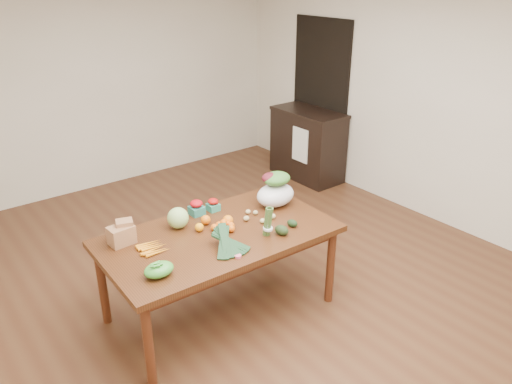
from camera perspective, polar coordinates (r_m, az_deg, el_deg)
floor at (r=4.72m, az=-1.31°, el=-10.20°), size 6.00×6.00×0.00m
room_walls at (r=4.11m, az=-1.48°, el=5.52°), size 5.02×6.02×2.70m
dining_table at (r=4.17m, az=-4.13°, el=-9.22°), size 1.87×1.08×0.75m
doorway_dark at (r=6.92m, az=7.29°, el=10.55°), size 0.02×1.00×2.10m
cabinet at (r=6.86m, az=5.91°, el=5.44°), size 0.52×1.02×0.94m
dish_towel at (r=6.58m, az=5.06°, el=5.37°), size 0.02×0.28×0.45m
paper_bag at (r=3.91m, az=-15.15°, el=-4.58°), size 0.25×0.21×0.18m
cabbage at (r=4.05m, az=-8.91°, el=-2.94°), size 0.17×0.17×0.17m
strawberry_basket_a at (r=4.26m, az=-6.80°, el=-1.93°), size 0.12×0.12×0.10m
strawberry_basket_b at (r=4.32m, az=-4.92°, el=-1.58°), size 0.10×0.10×0.09m
orange_a at (r=4.00m, az=-6.50°, el=-4.03°), size 0.07×0.07×0.07m
orange_b at (r=4.09m, az=-5.78°, el=-3.19°), size 0.08×0.08×0.08m
orange_c at (r=4.07m, az=-3.23°, el=-3.25°), size 0.09×0.09×0.09m
mandarin_cluster at (r=4.00m, az=-3.70°, el=-3.72°), size 0.19×0.19×0.10m
carrots at (r=3.81m, az=-11.82°, el=-6.29°), size 0.23×0.22×0.03m
snap_pea_bag at (r=3.49m, az=-11.04°, el=-8.70°), size 0.21×0.16×0.10m
kale_bunch at (r=3.68m, az=-2.97°, el=-5.76°), size 0.33×0.41×0.16m
asparagus_bundle at (r=3.87m, az=1.37°, el=-3.39°), size 0.08×0.12×0.26m
potato_a at (r=4.14m, az=-1.11°, el=-3.04°), size 0.05×0.05×0.04m
potato_b at (r=4.10m, az=0.76°, el=-3.32°), size 0.05×0.04×0.04m
potato_c at (r=4.24m, az=-0.06°, el=-2.36°), size 0.05×0.04×0.04m
potato_d at (r=4.25m, az=-0.91°, el=-2.27°), size 0.05×0.04×0.04m
potato_e at (r=4.17m, az=1.93°, el=-2.79°), size 0.05×0.05×0.04m
avocado_a at (r=3.93m, az=2.95°, el=-4.37°), size 0.11×0.14×0.08m
avocado_b at (r=4.05m, az=4.17°, el=-3.58°), size 0.09×0.11×0.06m
salad_bag at (r=4.36m, az=2.24°, el=0.14°), size 0.37×0.28×0.28m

